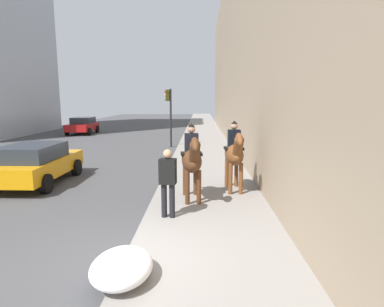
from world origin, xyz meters
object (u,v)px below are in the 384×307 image
(mounted_horse_near, at_px, (192,159))
(mounted_horse_far, at_px, (234,153))
(traffic_light_near_curb, at_px, (169,108))
(pedestrian_greeting, at_px, (168,179))
(car_mid_lane, at_px, (35,163))
(car_near_lane, at_px, (83,125))

(mounted_horse_near, relative_size, mounted_horse_far, 1.00)
(traffic_light_near_curb, bearing_deg, pedestrian_greeting, -174.82)
(mounted_horse_near, height_order, traffic_light_near_curb, traffic_light_near_curb)
(mounted_horse_near, distance_m, car_mid_lane, 6.09)
(mounted_horse_far, bearing_deg, car_mid_lane, -102.13)
(car_near_lane, distance_m, traffic_light_near_curb, 11.53)
(car_near_lane, relative_size, traffic_light_near_curb, 1.09)
(car_near_lane, xyz_separation_m, car_mid_lane, (-16.92, -4.38, 0.00))
(car_mid_lane, height_order, traffic_light_near_curb, traffic_light_near_curb)
(car_near_lane, bearing_deg, car_mid_lane, 12.79)
(mounted_horse_near, bearing_deg, mounted_horse_far, 120.68)
(pedestrian_greeting, height_order, car_near_lane, pedestrian_greeting)
(mounted_horse_far, xyz_separation_m, car_near_lane, (18.09, 11.34, -0.57))
(mounted_horse_near, bearing_deg, car_mid_lane, -117.92)
(mounted_horse_far, height_order, traffic_light_near_curb, traffic_light_near_curb)
(mounted_horse_far, bearing_deg, traffic_light_near_curb, -166.35)
(pedestrian_greeting, relative_size, car_near_lane, 0.43)
(car_mid_lane, relative_size, traffic_light_near_curb, 1.13)
(mounted_horse_far, relative_size, car_near_lane, 0.56)
(mounted_horse_near, height_order, pedestrian_greeting, mounted_horse_near)
(mounted_horse_near, xyz_separation_m, pedestrian_greeting, (-1.40, 0.55, -0.23))
(mounted_horse_near, distance_m, car_near_lane, 21.58)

